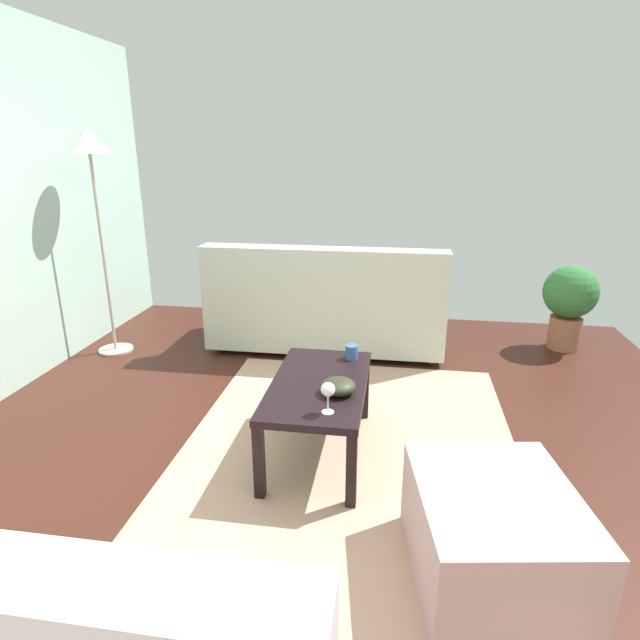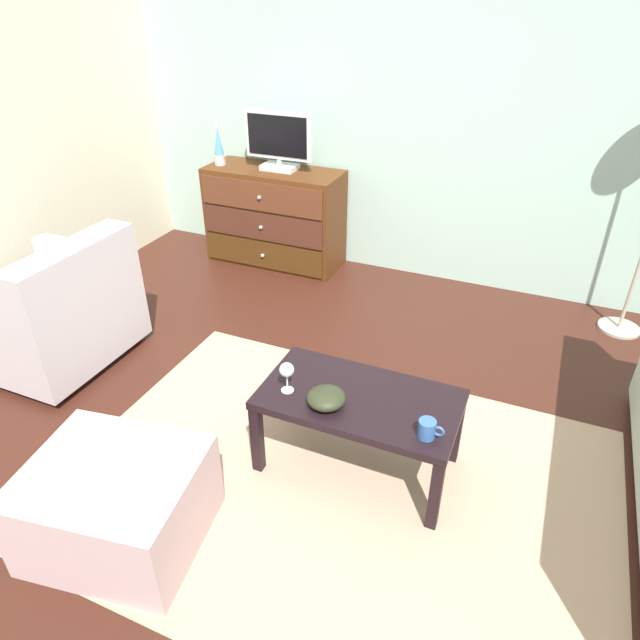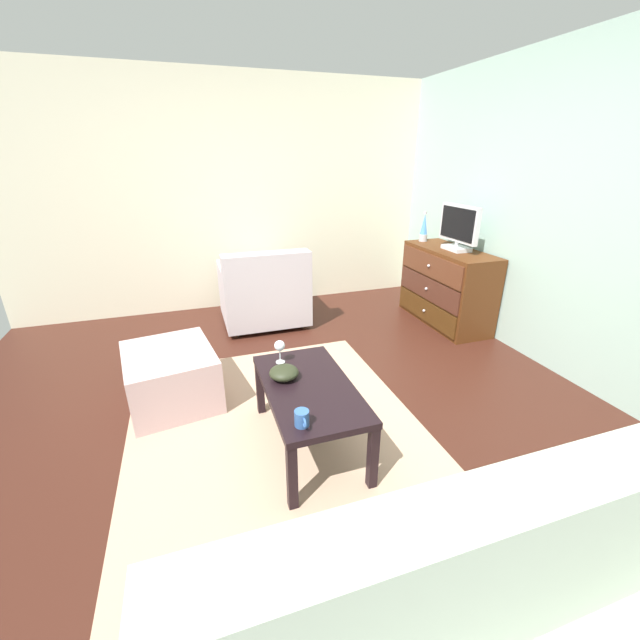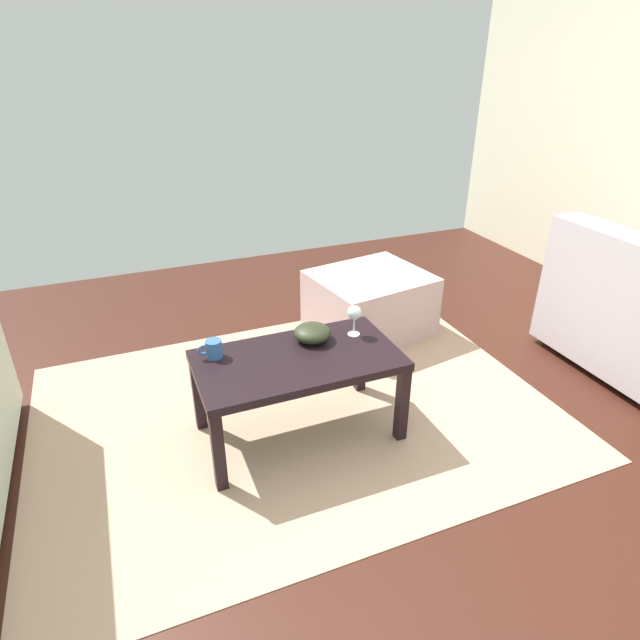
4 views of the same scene
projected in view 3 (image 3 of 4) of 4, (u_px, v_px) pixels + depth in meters
ground_plane at (304, 423)px, 2.76m from camera, size 5.60×5.02×0.05m
wall_accent_rear at (595, 219)px, 2.93m from camera, size 5.60×0.12×2.53m
wall_plain_left at (239, 197)px, 4.51m from camera, size 0.12×5.02×2.53m
area_rug at (282, 444)px, 2.52m from camera, size 2.60×1.90×0.01m
dresser at (446, 287)px, 4.25m from camera, size 1.13×0.49×0.81m
tv at (459, 227)px, 3.97m from camera, size 0.56×0.18×0.45m
lava_lamp at (424, 228)px, 4.43m from camera, size 0.09×0.09×0.33m
coffee_table at (309, 393)px, 2.38m from camera, size 0.94×0.51×0.44m
wine_glass at (280, 346)px, 2.58m from camera, size 0.07×0.07×0.16m
mug at (302, 418)px, 1.99m from camera, size 0.11×0.08×0.09m
bowl_decorative at (284, 373)px, 2.42m from camera, size 0.18×0.18×0.08m
armchair at (264, 293)px, 4.22m from camera, size 0.80×0.87×0.83m
ottoman at (171, 376)px, 2.91m from camera, size 0.79×0.70×0.41m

